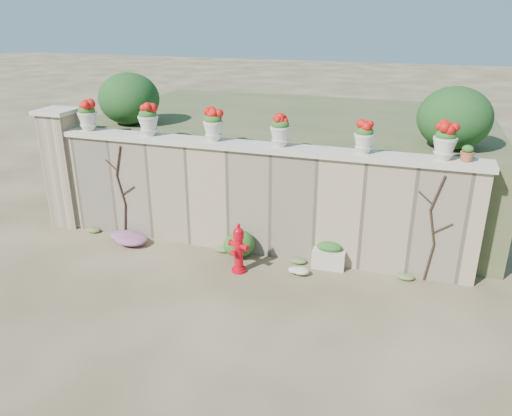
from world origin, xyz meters
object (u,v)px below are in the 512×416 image
(urn_pot_0, at_px, (87,116))
(terracotta_pot, at_px, (467,154))
(fire_hydrant, at_px, (239,248))
(planter_box, at_px, (329,255))

(urn_pot_0, bearing_deg, terracotta_pot, 0.00)
(fire_hydrant, xyz_separation_m, urn_pot_0, (-3.49, 0.92, 1.92))
(fire_hydrant, distance_m, urn_pot_0, 4.09)
(urn_pot_0, bearing_deg, planter_box, -2.88)
(planter_box, distance_m, urn_pot_0, 5.43)
(urn_pot_0, relative_size, terracotta_pot, 2.29)
(fire_hydrant, relative_size, terracotta_pot, 3.60)
(fire_hydrant, height_order, terracotta_pot, terracotta_pot)
(fire_hydrant, bearing_deg, urn_pot_0, -173.91)
(planter_box, xyz_separation_m, terracotta_pot, (2.04, 0.25, 1.99))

